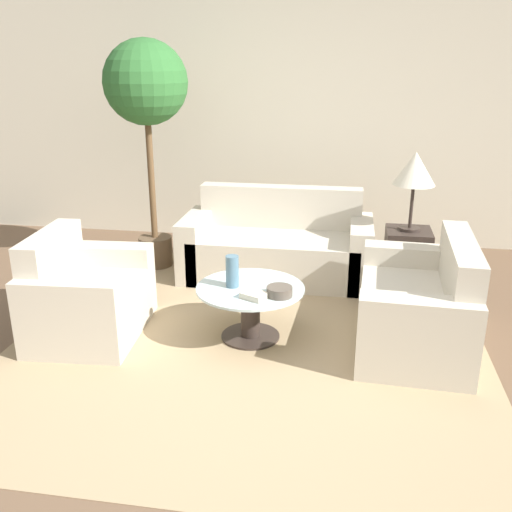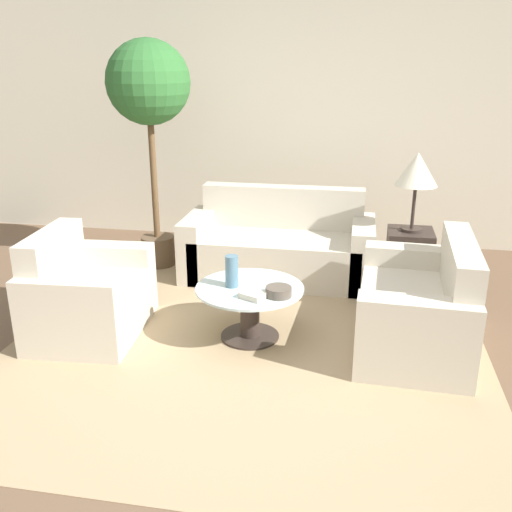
{
  "view_description": "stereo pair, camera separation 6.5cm",
  "coord_description": "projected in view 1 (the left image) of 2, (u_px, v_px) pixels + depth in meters",
  "views": [
    {
      "loc": [
        0.67,
        -3.11,
        1.96
      ],
      "look_at": [
        0.02,
        0.85,
        0.55
      ],
      "focal_mm": 40.0,
      "sensor_mm": 36.0,
      "label": 1
    },
    {
      "loc": [
        0.74,
        -3.1,
        1.96
      ],
      "look_at": [
        0.02,
        0.85,
        0.55
      ],
      "focal_mm": 40.0,
      "sensor_mm": 36.0,
      "label": 2
    }
  ],
  "objects": [
    {
      "name": "wall_back",
      "position": [
        288.0,
        122.0,
        6.09
      ],
      "size": [
        10.0,
        0.06,
        2.6
      ],
      "color": "beige",
      "rests_on": "ground_plane"
    },
    {
      "name": "bowl",
      "position": [
        279.0,
        291.0,
        3.91
      ],
      "size": [
        0.18,
        0.18,
        0.07
      ],
      "color": "brown",
      "rests_on": "coffee_table"
    },
    {
      "name": "ground_plane",
      "position": [
        232.0,
        380.0,
        3.65
      ],
      "size": [
        14.0,
        14.0,
        0.0
      ],
      "primitive_type": "plane",
      "color": "brown"
    },
    {
      "name": "sofa_main",
      "position": [
        277.0,
        247.0,
        5.33
      ],
      "size": [
        1.73,
        0.78,
        0.8
      ],
      "color": "beige",
      "rests_on": "ground_plane"
    },
    {
      "name": "rug",
      "position": [
        250.0,
        337.0,
        4.2
      ],
      "size": [
        3.36,
        3.47,
        0.01
      ],
      "color": "tan",
      "rests_on": "ground_plane"
    },
    {
      "name": "book_stack",
      "position": [
        254.0,
        295.0,
        3.88
      ],
      "size": [
        0.2,
        0.18,
        0.04
      ],
      "rotation": [
        0.0,
        0.0,
        -0.45
      ],
      "color": "beige",
      "rests_on": "coffee_table"
    },
    {
      "name": "table_lamp",
      "position": [
        415.0,
        170.0,
        4.78
      ],
      "size": [
        0.35,
        0.35,
        0.68
      ],
      "color": "#332823",
      "rests_on": "side_table"
    },
    {
      "name": "coffee_table",
      "position": [
        250.0,
        305.0,
        4.12
      ],
      "size": [
        0.78,
        0.78,
        0.4
      ],
      "color": "#332823",
      "rests_on": "ground_plane"
    },
    {
      "name": "potted_plant",
      "position": [
        146.0,
        95.0,
        5.13
      ],
      "size": [
        0.76,
        0.76,
        2.12
      ],
      "color": "brown",
      "rests_on": "ground_plane"
    },
    {
      "name": "vase",
      "position": [
        232.0,
        271.0,
        4.05
      ],
      "size": [
        0.09,
        0.09,
        0.23
      ],
      "color": "slate",
      "rests_on": "coffee_table"
    },
    {
      "name": "side_table",
      "position": [
        407.0,
        259.0,
        5.04
      ],
      "size": [
        0.39,
        0.39,
        0.53
      ],
      "color": "#332823",
      "rests_on": "ground_plane"
    },
    {
      "name": "armchair",
      "position": [
        83.0,
        299.0,
        4.21
      ],
      "size": [
        0.78,
        1.01,
        0.77
      ],
      "rotation": [
        0.0,
        0.0,
        1.64
      ],
      "color": "beige",
      "rests_on": "ground_plane"
    },
    {
      "name": "loveseat",
      "position": [
        423.0,
        309.0,
        4.03
      ],
      "size": [
        0.8,
        1.29,
        0.79
      ],
      "rotation": [
        0.0,
        0.0,
        -1.62
      ],
      "color": "beige",
      "rests_on": "ground_plane"
    }
  ]
}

